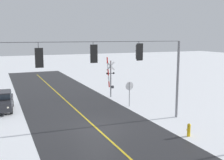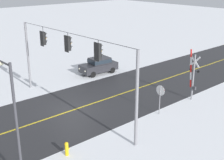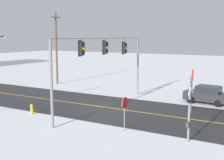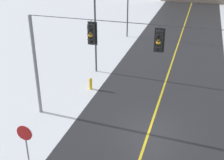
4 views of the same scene
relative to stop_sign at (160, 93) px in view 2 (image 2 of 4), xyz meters
The scene contains 7 objects.
ground_plane 7.06m from the stop_sign, 42.82° to the left, with size 160.00×160.00×0.00m, color white.
signal_span 7.38m from the stop_sign, 42.15° to the left, with size 14.20×0.47×6.22m.
stop_sign is the anchor object (origin of this frame).
railroad_crossing 4.39m from the stop_sign, 88.78° to the right, with size 0.98×0.31×4.38m.
parked_car_charcoal 11.57m from the stop_sign, 15.38° to the right, with size 2.10×4.31×1.74m.
streetlamp_near 11.96m from the stop_sign, 92.76° to the left, with size 1.39×0.28×6.50m.
fire_hydrant 8.66m from the stop_sign, 90.48° to the left, with size 0.24×0.31×0.88m.
Camera 2 is at (-18.82, 12.46, 10.27)m, focal length 49.27 mm.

